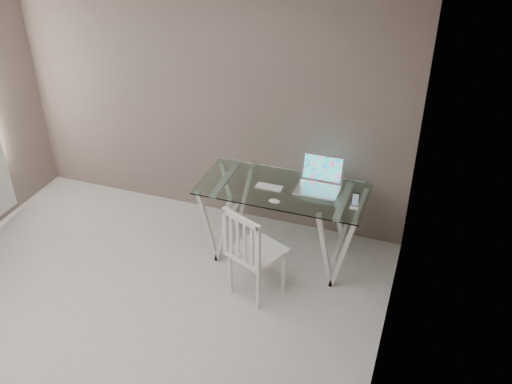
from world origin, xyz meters
TOP-DOWN VIEW (x-y plane):
  - room at (-0.06, 0.02)m, footprint 4.50×4.52m
  - desk at (0.93, 1.71)m, footprint 1.50×0.70m
  - chair at (0.85, 1.08)m, footprint 0.53×0.53m
  - laptop at (1.23, 1.84)m, footprint 0.38×0.35m
  - keyboard at (0.81, 1.68)m, footprint 0.25×0.11m
  - mouse at (0.93, 1.45)m, footprint 0.10×0.06m
  - phone_dock at (1.59, 1.61)m, footprint 0.07×0.07m

SIDE VIEW (x-z plane):
  - desk at x=0.93m, z-range 0.01..0.76m
  - chair at x=0.85m, z-range 0.05..0.93m
  - keyboard at x=0.81m, z-range 0.75..0.75m
  - mouse at x=0.93m, z-range 0.75..0.78m
  - phone_dock at x=1.59m, z-range 0.72..0.85m
  - laptop at x=1.23m, z-range 0.68..0.94m
  - room at x=-0.06m, z-range 0.36..3.07m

